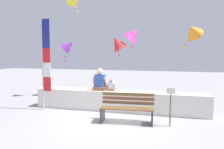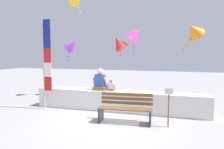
# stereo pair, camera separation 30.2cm
# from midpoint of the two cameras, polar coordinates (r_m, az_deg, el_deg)

# --- Properties ---
(ground_plane) EXTENTS (40.00, 40.00, 0.00)m
(ground_plane) POSITION_cam_midpoint_polar(r_m,az_deg,el_deg) (7.02, -2.09, -12.07)
(ground_plane) COLOR gray
(seawall_ledge) EXTENTS (6.39, 0.60, 0.75)m
(seawall_ledge) POSITION_cam_midpoint_polar(r_m,az_deg,el_deg) (8.12, 0.59, -6.90)
(seawall_ledge) COLOR silver
(seawall_ledge) RESTS_ON ground
(park_bench) EXTENTS (1.68, 0.74, 0.88)m
(park_bench) POSITION_cam_midpoint_polar(r_m,az_deg,el_deg) (6.83, 2.70, -8.94)
(park_bench) COLOR brown
(park_bench) RESTS_ON ground
(person_adult) EXTENTS (0.54, 0.39, 0.82)m
(person_adult) POSITION_cam_midpoint_polar(r_m,az_deg,el_deg) (8.19, -4.21, -1.89)
(person_adult) COLOR brown
(person_adult) RESTS_ON seawall_ledge
(person_child) EXTENTS (0.28, 0.21, 0.44)m
(person_child) POSITION_cam_midpoint_polar(r_m,az_deg,el_deg) (8.08, -1.28, -3.05)
(person_child) COLOR brown
(person_child) RESTS_ON seawall_ledge
(flag_banner) EXTENTS (0.35, 0.05, 3.37)m
(flag_banner) POSITION_cam_midpoint_polar(r_m,az_deg,el_deg) (8.51, -18.08, 3.78)
(flag_banner) COLOR #B7B7BC
(flag_banner) RESTS_ON ground
(kite_red) EXTENTS (0.87, 0.68, 0.99)m
(kite_red) POSITION_cam_midpoint_polar(r_m,az_deg,el_deg) (9.67, 0.56, 8.21)
(kite_red) COLOR red
(kite_orange) EXTENTS (0.87, 0.90, 1.12)m
(kite_orange) POSITION_cam_midpoint_polar(r_m,az_deg,el_deg) (8.41, 19.37, 10.74)
(kite_orange) COLOR orange
(kite_magenta) EXTENTS (1.01, 0.85, 1.22)m
(kite_magenta) POSITION_cam_midpoint_polar(r_m,az_deg,el_deg) (9.80, 4.67, 10.36)
(kite_magenta) COLOR #DB3D9E
(kite_purple) EXTENTS (0.78, 0.74, 1.13)m
(kite_purple) POSITION_cam_midpoint_polar(r_m,az_deg,el_deg) (10.95, -11.90, 7.45)
(kite_purple) COLOR purple
(sign_post) EXTENTS (0.24, 0.04, 1.14)m
(sign_post) POSITION_cam_midpoint_polar(r_m,az_deg,el_deg) (6.55, 13.72, -7.35)
(sign_post) COLOR brown
(sign_post) RESTS_ON ground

